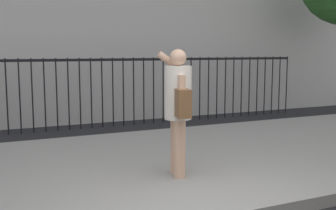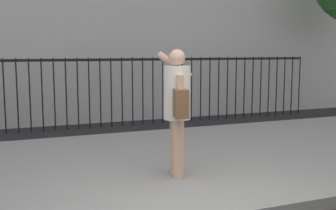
{
  "view_description": "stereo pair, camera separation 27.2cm",
  "coord_description": "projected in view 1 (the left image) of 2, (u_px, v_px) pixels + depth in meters",
  "views": [
    {
      "loc": [
        -1.96,
        -3.28,
        1.74
      ],
      "look_at": [
        0.34,
        1.68,
        1.03
      ],
      "focal_mm": 44.27,
      "sensor_mm": 36.0,
      "label": 1
    },
    {
      "loc": [
        -1.71,
        -3.39,
        1.74
      ],
      "look_at": [
        0.34,
        1.68,
        1.03
      ],
      "focal_mm": 44.27,
      "sensor_mm": 36.0,
      "label": 2
    }
  ],
  "objects": [
    {
      "name": "pedestrian_on_phone",
      "position": [
        178.0,
        104.0,
        5.21
      ],
      "size": [
        0.49,
        0.7,
        1.62
      ],
      "color": "tan",
      "rests_on": "sidewalk"
    },
    {
      "name": "sidewalk",
      "position": [
        131.0,
        168.0,
        5.96
      ],
      "size": [
        28.0,
        4.4,
        0.15
      ],
      "primitive_type": "cube",
      "color": "gray",
      "rests_on": "ground"
    },
    {
      "name": "iron_fence",
      "position": [
        74.0,
        84.0,
        9.17
      ],
      "size": [
        12.03,
        0.04,
        1.6
      ],
      "color": "black",
      "rests_on": "ground"
    }
  ]
}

